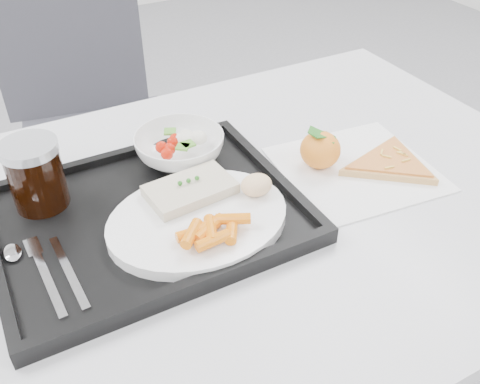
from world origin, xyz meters
TOP-DOWN VIEW (x-y plane):
  - table at (0.00, 0.30)m, footprint 1.20×0.80m
  - chair at (-0.02, 1.14)m, footprint 0.49×0.49m
  - tray at (-0.11, 0.32)m, footprint 0.45×0.35m
  - dinner_plate at (-0.06, 0.26)m, footprint 0.27×0.27m
  - fish_fillet at (-0.04, 0.32)m, footprint 0.14×0.09m
  - bread_roll at (0.05, 0.27)m, footprint 0.06×0.05m
  - salad_bowl at (-0.01, 0.44)m, footprint 0.15×0.15m
  - cola_glass at (-0.24, 0.42)m, footprint 0.08×0.08m
  - cutlery at (-0.28, 0.29)m, footprint 0.08×0.17m
  - napkin at (0.25, 0.28)m, footprint 0.27×0.26m
  - tangerine at (0.20, 0.32)m, footprint 0.09×0.09m
  - pizza_slice at (0.31, 0.26)m, footprint 0.23×0.23m
  - carrot_pile at (-0.06, 0.21)m, footprint 0.11×0.06m
  - salad_contents at (-0.00, 0.44)m, footprint 0.09×0.08m

SIDE VIEW (x-z plane):
  - chair at x=-0.02m, z-range 0.07..1.00m
  - table at x=0.00m, z-range 0.31..1.06m
  - napkin at x=0.25m, z-range 0.75..0.75m
  - tray at x=-0.11m, z-range 0.75..0.77m
  - pizza_slice at x=0.31m, z-range 0.75..0.77m
  - cutlery at x=-0.28m, z-range 0.76..0.77m
  - dinner_plate at x=-0.06m, z-range 0.77..0.78m
  - tangerine at x=0.20m, z-range 0.75..0.82m
  - salad_bowl at x=-0.01m, z-range 0.77..0.81m
  - fish_fillet at x=-0.04m, z-range 0.78..0.80m
  - carrot_pile at x=-0.06m, z-range 0.78..0.81m
  - bread_roll at x=0.05m, z-range 0.78..0.81m
  - salad_contents at x=0.00m, z-range 0.79..0.81m
  - cola_glass at x=-0.24m, z-range 0.77..0.88m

